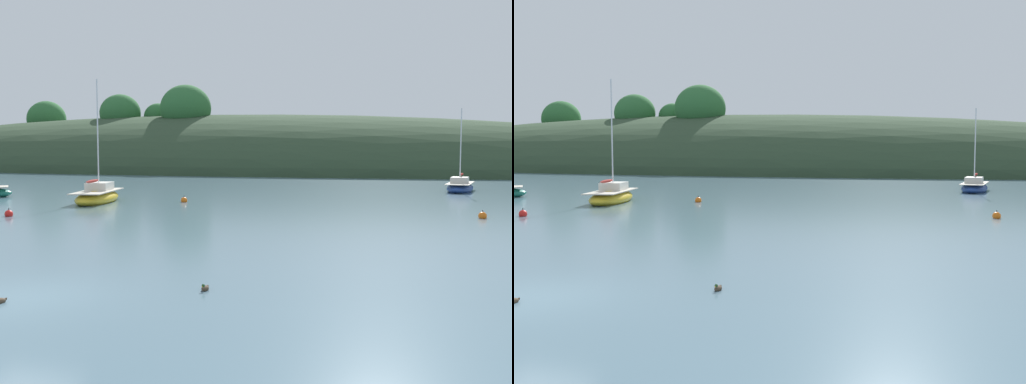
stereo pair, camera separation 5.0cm
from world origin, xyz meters
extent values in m
plane|color=slate|center=(0.00, 0.00, 0.00)|extent=(400.00, 400.00, 0.00)
ellipsoid|color=#2D422B|center=(-25.00, 75.36, 0.00)|extent=(150.00, 36.00, 17.04)
ellipsoid|color=#2D6633|center=(-56.30, 78.13, 8.45)|extent=(6.85, 6.23, 6.23)
ellipsoid|color=#2D6633|center=(-33.21, 74.81, 8.43)|extent=(4.51, 4.10, 4.10)
ellipsoid|color=#2D6633|center=(-26.84, 71.07, 9.34)|extent=(7.70, 7.00, 7.00)
ellipsoid|color=#2D6633|center=(-38.79, 72.80, 8.90)|extent=(6.54, 5.94, 5.94)
ellipsoid|color=navy|center=(11.39, 40.70, 0.26)|extent=(2.73, 6.15, 0.95)
cube|color=beige|center=(11.39, 40.70, 0.69)|extent=(2.51, 5.66, 0.06)
cube|color=beige|center=(11.33, 40.22, 0.96)|extent=(1.54, 2.05, 0.53)
cylinder|color=silver|center=(11.35, 40.40, 3.79)|extent=(0.09, 0.09, 6.20)
cylinder|color=silver|center=(11.51, 41.64, 1.34)|extent=(0.37, 2.49, 0.07)
ellipsoid|color=maroon|center=(11.51, 41.64, 1.39)|extent=(0.49, 2.41, 0.20)
ellipsoid|color=gold|center=(-12.16, 23.15, 0.29)|extent=(3.80, 6.85, 1.04)
cube|color=beige|center=(-12.16, 23.15, 0.75)|extent=(3.49, 6.30, 0.06)
cube|color=silver|center=(-12.29, 23.65, 1.04)|extent=(1.92, 2.38, 0.56)
cylinder|color=silver|center=(-12.24, 23.46, 4.50)|extent=(0.09, 0.09, 7.50)
cylinder|color=silver|center=(-11.89, 22.15, 1.44)|extent=(0.77, 2.66, 0.07)
ellipsoid|color=maroon|center=(-11.89, 22.15, 1.49)|extent=(0.86, 2.58, 0.20)
sphere|color=red|center=(-12.29, 14.59, 0.12)|extent=(0.44, 0.44, 0.44)
cylinder|color=black|center=(-12.29, 14.59, 0.39)|extent=(0.04, 0.04, 0.10)
sphere|color=orange|center=(12.07, 21.19, 0.12)|extent=(0.44, 0.44, 0.44)
cylinder|color=black|center=(12.07, 21.19, 0.39)|extent=(0.04, 0.04, 0.10)
sphere|color=orange|center=(-6.65, 25.02, 0.12)|extent=(0.44, 0.44, 0.44)
cylinder|color=black|center=(-6.65, 25.02, 0.39)|extent=(0.04, 0.04, 0.10)
ellipsoid|color=#473828|center=(4.16, 2.11, 0.04)|extent=(0.20, 0.35, 0.16)
sphere|color=#1E4723|center=(4.17, 1.96, 0.16)|extent=(0.09, 0.09, 0.09)
cone|color=gold|center=(4.17, 1.90, 0.15)|extent=(0.04, 0.05, 0.04)
cone|color=#473828|center=(4.15, 2.26, 0.08)|extent=(0.07, 0.08, 0.08)
cone|color=#473828|center=(-0.05, -0.45, 0.08)|extent=(0.09, 0.09, 0.08)
camera|label=1|loc=(10.11, -12.50, 3.79)|focal=42.60mm
camera|label=2|loc=(10.15, -12.49, 3.79)|focal=42.60mm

